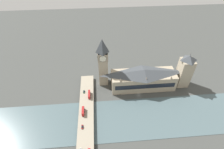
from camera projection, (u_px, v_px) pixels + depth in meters
The scene contains 10 objects.
ground_plane at pixel (138, 95), 219.22m from camera, with size 600.00×600.00×0.00m, color #424442.
river_water at pixel (144, 117), 194.43m from camera, with size 53.96×360.00×0.30m, color #4C6066.
parliament_hall at pixel (143, 78), 222.03m from camera, with size 25.39×80.89×28.30m.
clock_tower at pixel (103, 62), 213.38m from camera, with size 12.67×12.67×66.37m.
victoria_tower at pixel (185, 71), 219.44m from camera, with size 15.27×15.27×50.22m.
road_bridge at pixel (86, 120), 187.89m from camera, with size 139.92×16.57×4.75m.
double_decker_bus_mid at pixel (89, 94), 210.57m from camera, with size 11.55×2.47×4.65m.
double_decker_bus_rear at pixel (83, 111), 191.90m from camera, with size 10.79×2.59×4.70m.
car_northbound_tail at pixel (82, 127), 179.29m from camera, with size 4.79×1.77×1.50m.
car_southbound_lead at pixel (84, 92), 216.45m from camera, with size 4.62×1.88×1.34m.
Camera 1 is at (-144.12, 45.59, 164.28)m, focal length 28.00 mm.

